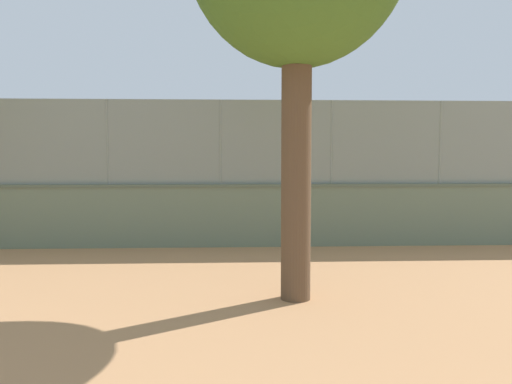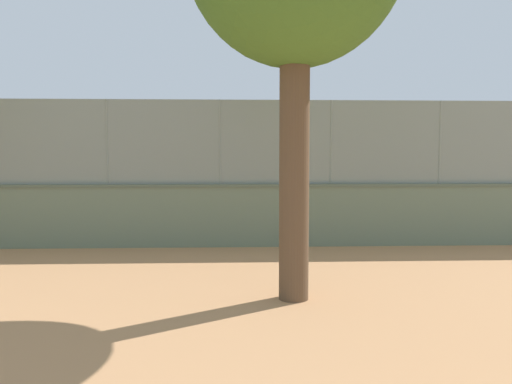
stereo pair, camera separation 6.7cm
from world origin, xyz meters
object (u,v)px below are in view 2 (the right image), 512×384
object	(u,v)px
player_crossing_court	(267,195)
spare_ball_by_wall	(482,238)
player_at_service_line	(333,197)
sports_ball	(284,192)
courtside_bench	(288,222)

from	to	relation	value
player_crossing_court	spare_ball_by_wall	bearing A→B (deg)	135.21
player_at_service_line	spare_ball_by_wall	size ratio (longest dim) A/B	10.15
sports_ball	courtside_bench	bearing A→B (deg)	87.89
player_at_service_line	sports_ball	bearing A→B (deg)	-8.90
player_crossing_court	player_at_service_line	world-z (taller)	player_at_service_line
sports_ball	spare_ball_by_wall	distance (m)	7.55
player_crossing_court	courtside_bench	size ratio (longest dim) A/B	0.96
spare_ball_by_wall	player_crossing_court	bearing A→B (deg)	-44.79
player_at_service_line	courtside_bench	distance (m)	4.27
spare_ball_by_wall	courtside_bench	xyz separation A→B (m)	(5.76, -0.94, 0.38)
player_crossing_court	courtside_bench	world-z (taller)	player_crossing_court
sports_ball	player_at_service_line	bearing A→B (deg)	171.10
spare_ball_by_wall	sports_ball	bearing A→B (deg)	-41.39
player_at_service_line	courtside_bench	world-z (taller)	player_at_service_line
player_crossing_court	sports_ball	bearing A→B (deg)	116.64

